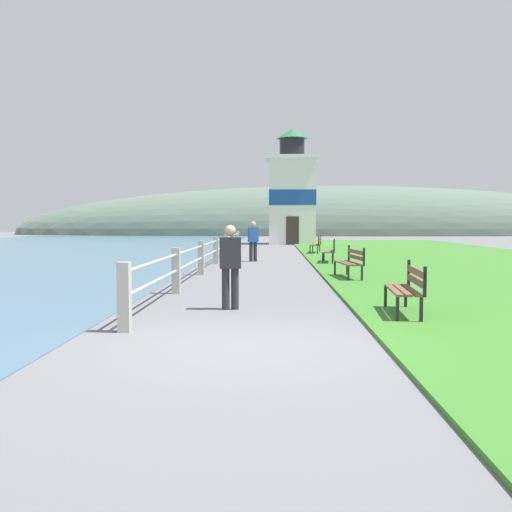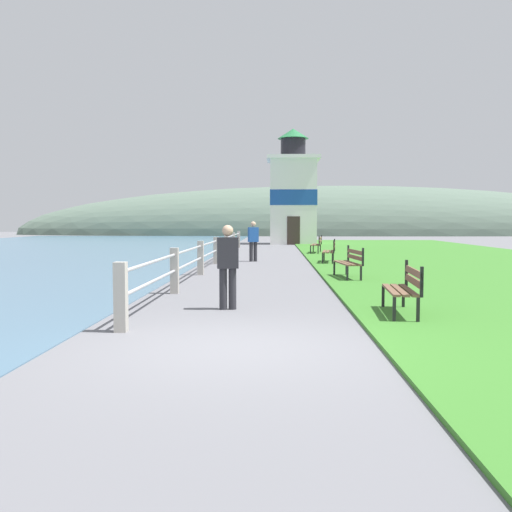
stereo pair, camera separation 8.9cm
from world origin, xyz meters
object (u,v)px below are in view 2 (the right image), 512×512
at_px(park_bench_far, 330,250).
at_px(person_strolling, 253,240).
at_px(person_by_railing, 228,264).
at_px(park_bench_midway, 350,261).
at_px(park_bench_near, 405,286).
at_px(lighthouse, 293,195).
at_px(park_bench_by_lighthouse, 317,243).

bearing_deg(park_bench_far, person_strolling, -12.97).
bearing_deg(person_by_railing, park_bench_midway, -37.49).
height_order(park_bench_near, lighthouse, lighthouse).
bearing_deg(park_bench_far, park_bench_midway, 96.43).
height_order(park_bench_by_lighthouse, lighthouse, lighthouse).
bearing_deg(lighthouse, park_bench_near, -88.27).
height_order(park_bench_far, park_bench_by_lighthouse, same).
xyz_separation_m(park_bench_midway, park_bench_by_lighthouse, (0.01, 12.73, 0.00)).
xyz_separation_m(park_bench_far, person_by_railing, (-3.04, -11.71, 0.32)).
bearing_deg(person_strolling, person_by_railing, 159.72).
bearing_deg(park_bench_near, person_by_railing, -9.44).
distance_m(lighthouse, person_by_railing, 31.35).
height_order(park_bench_by_lighthouse, person_by_railing, person_by_railing).
relative_size(person_strolling, person_by_railing, 1.04).
height_order(park_bench_midway, person_by_railing, person_by_railing).
xyz_separation_m(lighthouse, person_by_railing, (-2.16, -31.16, -2.73)).
distance_m(park_bench_by_lighthouse, person_strolling, 6.31).
bearing_deg(person_strolling, lighthouse, -27.16).
bearing_deg(park_bench_near, park_bench_by_lighthouse, -85.42).
distance_m(park_bench_near, park_bench_by_lighthouse, 19.09).
bearing_deg(park_bench_midway, person_strolling, -72.88).
bearing_deg(park_bench_near, park_bench_far, -85.37).
bearing_deg(park_bench_midway, park_bench_far, -95.99).
bearing_deg(person_by_railing, park_bench_by_lighthouse, -18.56).
height_order(park_bench_near, person_by_railing, person_by_railing).
height_order(park_bench_far, person_by_railing, person_by_railing).
height_order(lighthouse, person_strolling, lighthouse).
relative_size(park_bench_far, lighthouse, 0.22).
distance_m(park_bench_far, person_by_railing, 12.10).
height_order(park_bench_near, park_bench_midway, same).
xyz_separation_m(park_bench_midway, park_bench_far, (0.03, 6.11, -0.00)).
height_order(park_bench_midway, person_strolling, person_strolling).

